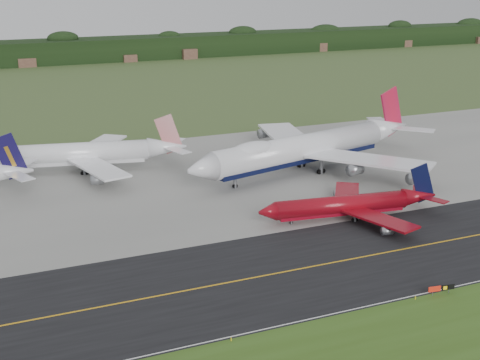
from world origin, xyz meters
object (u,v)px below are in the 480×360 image
object	(u,v)px
jet_red_737	(351,205)
jet_star_tail	(83,154)
jet_ba_747	(307,147)
taxiway_sign	(441,288)

from	to	relation	value
jet_red_737	jet_star_tail	bearing A→B (deg)	128.86
jet_ba_747	jet_red_737	world-z (taller)	jet_ba_747
jet_ba_747	taxiway_sign	distance (m)	67.60
taxiway_sign	jet_ba_747	bearing A→B (deg)	79.40
jet_ba_747	taxiway_sign	xyz separation A→B (m)	(-12.39, -66.26, -5.11)
jet_star_tail	taxiway_sign	world-z (taller)	jet_star_tail
jet_ba_747	jet_star_tail	world-z (taller)	jet_ba_747
jet_ba_747	jet_star_tail	xyz separation A→B (m)	(-51.00, 21.72, -1.59)
jet_ba_747	taxiway_sign	world-z (taller)	jet_ba_747
jet_red_737	taxiway_sign	size ratio (longest dim) A/B	8.60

